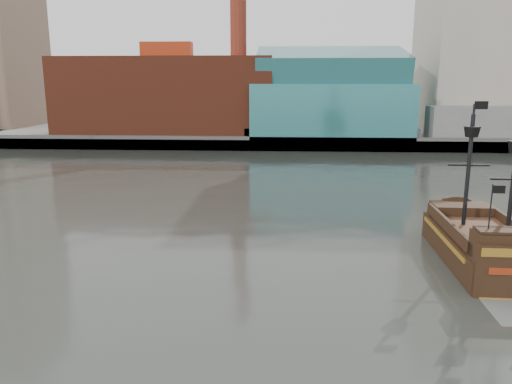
{
  "coord_description": "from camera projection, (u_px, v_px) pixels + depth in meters",
  "views": [
    {
      "loc": [
        1.65,
        -28.44,
        12.47
      ],
      "look_at": [
        -0.63,
        9.58,
        4.0
      ],
      "focal_mm": 35.0,
      "sensor_mm": 36.0,
      "label": 1
    }
  ],
  "objects": [
    {
      "name": "seawall",
      "position": [
        277.0,
        144.0,
        91.14
      ],
      "size": [
        220.0,
        1.0,
        2.6
      ],
      "primitive_type": "cube",
      "color": "#4C4C49",
      "rests_on": "ground"
    },
    {
      "name": "pirate_ship",
      "position": [
        482.0,
        248.0,
        34.81
      ],
      "size": [
        5.46,
        16.1,
        11.95
      ],
      "rotation": [
        0.0,
        0.0,
        -0.03
      ],
      "color": "black",
      "rests_on": "ground"
    },
    {
      "name": "skyline",
      "position": [
        304.0,
        24.0,
        107.28
      ],
      "size": [
        149.0,
        45.0,
        62.0
      ],
      "color": "brown",
      "rests_on": "promenade_far"
    },
    {
      "name": "promenade_far",
      "position": [
        279.0,
        130.0,
        119.95
      ],
      "size": [
        220.0,
        60.0,
        2.0
      ],
      "primitive_type": "cube",
      "color": "slate",
      "rests_on": "ground"
    },
    {
      "name": "ground",
      "position": [
        257.0,
        290.0,
        30.52
      ],
      "size": [
        400.0,
        400.0,
        0.0
      ],
      "primitive_type": "plane",
      "color": "#282A25",
      "rests_on": "ground"
    }
  ]
}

